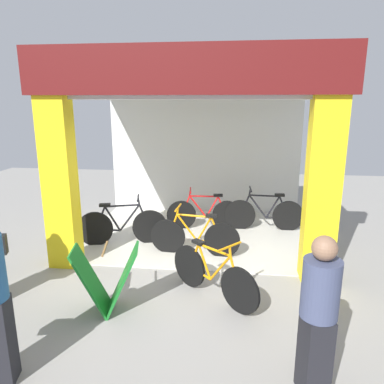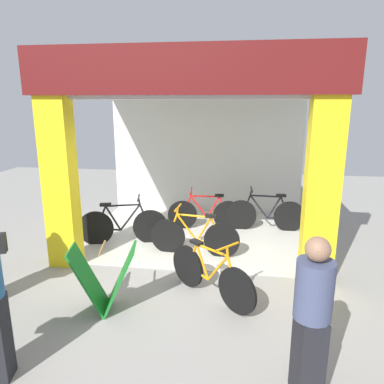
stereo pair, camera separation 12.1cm
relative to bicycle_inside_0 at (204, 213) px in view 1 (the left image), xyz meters
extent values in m
plane|color=gray|center=(-0.13, -2.07, -0.36)|extent=(17.35, 17.35, 0.00)
cube|color=beige|center=(-0.13, -0.36, -0.35)|extent=(4.67, 3.42, 0.02)
cube|color=silver|center=(-0.13, 1.36, 1.06)|extent=(4.67, 0.12, 2.85)
cube|color=yellow|center=(-2.22, -2.07, 1.06)|extent=(0.49, 0.36, 2.85)
cube|color=yellow|center=(1.96, -2.07, 1.06)|extent=(0.49, 0.36, 2.85)
cube|color=#591414|center=(-0.13, -2.22, 2.84)|extent=(4.87, 0.20, 0.71)
cube|color=silver|center=(-0.13, -0.36, 2.46)|extent=(4.67, 3.42, 0.06)
cylinder|color=black|center=(0.49, 0.06, -0.04)|extent=(0.65, 0.13, 0.65)
cylinder|color=black|center=(-0.50, -0.06, -0.04)|extent=(0.65, 0.13, 0.65)
cylinder|color=red|center=(0.26, 0.03, -0.06)|extent=(0.44, 0.09, 0.08)
cylinder|color=red|center=(0.17, 0.02, 0.15)|extent=(0.29, 0.07, 0.49)
cylinder|color=red|center=(-0.14, -0.02, 0.16)|extent=(0.40, 0.09, 0.51)
cylinder|color=red|center=(-0.02, 0.00, 0.39)|extent=(0.62, 0.11, 0.05)
cylinder|color=red|center=(0.38, 0.05, 0.17)|extent=(0.22, 0.06, 0.44)
cylinder|color=red|center=(-0.40, -0.05, 0.18)|extent=(0.20, 0.06, 0.45)
cylinder|color=red|center=(-0.31, -0.04, 0.46)|extent=(0.06, 0.04, 0.14)
cylinder|color=red|center=(-0.30, -0.04, 0.53)|extent=(0.09, 0.45, 0.03)
cube|color=black|center=(0.29, 0.04, 0.41)|extent=(0.21, 0.12, 0.05)
cylinder|color=black|center=(0.44, -1.45, -0.04)|extent=(0.65, 0.09, 0.65)
cylinder|color=black|center=(-0.56, -1.38, -0.04)|extent=(0.65, 0.09, 0.65)
cylinder|color=orange|center=(0.21, -1.43, -0.06)|extent=(0.44, 0.07, 0.08)
cylinder|color=orange|center=(0.12, -1.43, 0.15)|extent=(0.29, 0.06, 0.49)
cylinder|color=orange|center=(-0.20, -1.41, 0.16)|extent=(0.40, 0.06, 0.51)
cylinder|color=orange|center=(-0.07, -1.41, 0.40)|extent=(0.63, 0.08, 0.05)
cylinder|color=orange|center=(0.33, -1.44, 0.18)|extent=(0.22, 0.05, 0.44)
cylinder|color=orange|center=(-0.46, -1.39, 0.18)|extent=(0.20, 0.05, 0.45)
cylinder|color=orange|center=(-0.37, -1.39, 0.47)|extent=(0.06, 0.04, 0.14)
cylinder|color=orange|center=(-0.36, -1.39, 0.54)|extent=(0.07, 0.46, 0.03)
cube|color=black|center=(0.24, -1.44, 0.42)|extent=(0.20, 0.11, 0.05)
cylinder|color=black|center=(1.82, 0.10, -0.03)|extent=(0.68, 0.07, 0.67)
cylinder|color=black|center=(0.78, 0.06, -0.03)|extent=(0.68, 0.07, 0.67)
cylinder|color=black|center=(1.57, 0.09, -0.05)|extent=(0.46, 0.05, 0.09)
cylinder|color=black|center=(1.48, 0.09, 0.17)|extent=(0.30, 0.05, 0.51)
cylinder|color=black|center=(1.16, 0.08, 0.18)|extent=(0.42, 0.05, 0.53)
cylinder|color=black|center=(1.29, 0.08, 0.42)|extent=(0.65, 0.06, 0.05)
cylinder|color=black|center=(1.70, 0.10, 0.19)|extent=(0.22, 0.05, 0.45)
cylinder|color=black|center=(0.88, 0.07, 0.20)|extent=(0.20, 0.04, 0.47)
cylinder|color=black|center=(0.97, 0.07, 0.50)|extent=(0.06, 0.04, 0.14)
cylinder|color=black|center=(0.99, 0.07, 0.56)|extent=(0.05, 0.47, 0.03)
cube|color=black|center=(1.61, 0.09, 0.44)|extent=(0.21, 0.11, 0.05)
cylinder|color=black|center=(-2.04, -1.20, -0.02)|extent=(0.68, 0.20, 0.69)
cylinder|color=black|center=(-1.00, -0.96, -0.02)|extent=(0.68, 0.20, 0.69)
cylinder|color=black|center=(-1.79, -1.14, -0.04)|extent=(0.46, 0.14, 0.09)
cylinder|color=black|center=(-1.70, -1.12, 0.18)|extent=(0.30, 0.10, 0.52)
cylinder|color=black|center=(-1.38, -1.04, 0.19)|extent=(0.42, 0.13, 0.54)
cylinder|color=black|center=(-1.51, -1.07, 0.44)|extent=(0.65, 0.18, 0.05)
cylinder|color=black|center=(-1.92, -1.17, 0.21)|extent=(0.23, 0.09, 0.46)
cylinder|color=black|center=(-1.10, -0.98, 0.21)|extent=(0.21, 0.08, 0.48)
cylinder|color=black|center=(-1.20, -1.00, 0.51)|extent=(0.07, 0.05, 0.14)
cylinder|color=black|center=(-1.21, -1.01, 0.58)|extent=(0.14, 0.48, 0.03)
cube|color=black|center=(-1.83, -1.15, 0.46)|extent=(0.23, 0.15, 0.05)
cylinder|color=black|center=(-0.01, -2.55, -0.04)|extent=(0.52, 0.45, 0.65)
cylinder|color=black|center=(0.75, -3.20, -0.04)|extent=(0.52, 0.45, 0.65)
cylinder|color=orange|center=(0.17, -2.70, -0.06)|extent=(0.35, 0.31, 0.08)
cylinder|color=orange|center=(0.24, -2.76, 0.15)|extent=(0.24, 0.21, 0.49)
cylinder|color=orange|center=(0.47, -2.96, 0.15)|extent=(0.32, 0.28, 0.51)
cylinder|color=orange|center=(0.38, -2.88, 0.39)|extent=(0.49, 0.43, 0.05)
cylinder|color=orange|center=(0.07, -2.62, 0.17)|extent=(0.18, 0.16, 0.43)
cylinder|color=orange|center=(0.67, -3.14, 0.18)|extent=(0.17, 0.15, 0.45)
cylinder|color=orange|center=(0.60, -3.08, 0.46)|extent=(0.06, 0.06, 0.13)
cylinder|color=orange|center=(0.60, -3.07, 0.53)|extent=(0.32, 0.36, 0.03)
cube|color=black|center=(0.14, -2.68, 0.41)|extent=(0.21, 0.20, 0.05)
cube|color=#197226|center=(-1.22, -3.42, 0.09)|extent=(0.53, 0.56, 0.92)
cube|color=#197226|center=(-0.81, -3.33, 0.09)|extent=(0.53, 0.56, 0.92)
cylinder|color=olive|center=(-1.01, -3.37, 0.54)|extent=(0.13, 0.47, 0.03)
cube|color=black|center=(1.44, -4.52, 0.06)|extent=(0.29, 0.35, 0.85)
cylinder|color=#3F4766|center=(1.44, -4.52, 0.76)|extent=(0.40, 0.40, 0.56)
sphere|color=#8C664C|center=(1.44, -4.52, 1.15)|extent=(0.23, 0.23, 0.23)
camera|label=1|loc=(0.63, -7.58, 2.41)|focal=33.83mm
camera|label=2|loc=(0.75, -7.56, 2.41)|focal=33.83mm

